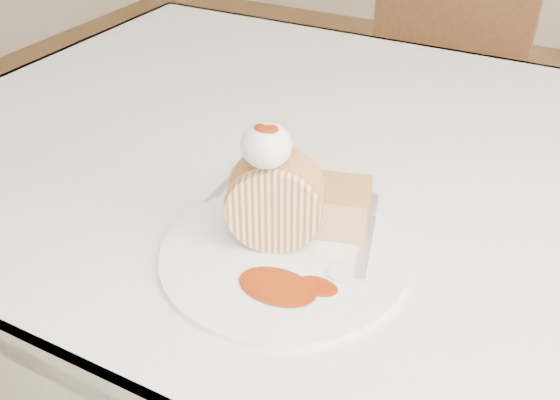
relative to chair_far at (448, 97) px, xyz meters
The scene contains 10 objects.
table 0.93m from the chair_far, 81.22° to the right, with size 1.40×0.90×0.75m.
chair_far is the anchor object (origin of this frame).
plate 1.17m from the chair_far, 85.55° to the right, with size 0.26×0.26×0.01m, color white.
roulade_slice 1.17m from the chair_far, 86.45° to the right, with size 0.10×0.10×0.05m, color beige.
cake_chunk 1.12m from the chair_far, 83.40° to the right, with size 0.06×0.05×0.05m, color #BC7F47.
whipped_cream 1.20m from the chair_far, 86.63° to the right, with size 0.05×0.05×0.04m, color white.
caramel_drizzle 1.21m from the chair_far, 86.57° to the right, with size 0.02×0.02×0.01m, color maroon.
caramel_pool 1.23m from the chair_far, 84.79° to the right, with size 0.08×0.05×0.00m, color maroon, non-canonical shape.
fork 1.14m from the chair_far, 81.59° to the right, with size 0.02×0.15×0.00m, color silver.
spoon 1.12m from the chair_far, 91.87° to the right, with size 0.02×0.14×0.00m, color silver.
Camera 1 is at (0.18, -0.49, 1.16)m, focal length 40.00 mm.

